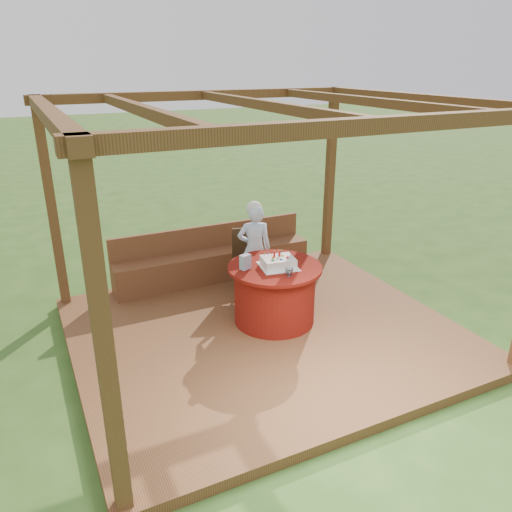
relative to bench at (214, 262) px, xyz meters
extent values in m
plane|color=#2E531B|center=(0.00, -1.72, -0.38)|extent=(60.00, 60.00, 0.00)
cube|color=brown|center=(0.00, -1.72, -0.32)|extent=(4.50, 4.00, 0.12)
cube|color=brown|center=(-2.13, -3.60, 1.03)|extent=(0.12, 0.12, 2.60)
cube|color=brown|center=(-2.13, 0.16, 1.03)|extent=(0.12, 0.12, 2.60)
cube|color=brown|center=(2.13, 0.16, 1.03)|extent=(0.12, 0.12, 2.60)
cube|color=brown|center=(0.00, -3.60, 2.40)|extent=(4.50, 0.14, 0.12)
cube|color=brown|center=(0.00, 0.16, 2.40)|extent=(4.50, 0.14, 0.12)
cube|color=brown|center=(-2.13, -1.72, 2.40)|extent=(0.14, 4.00, 0.12)
cube|color=brown|center=(2.13, -1.72, 2.40)|extent=(0.14, 4.00, 0.12)
cube|color=brown|center=(-1.30, -1.72, 2.40)|extent=(0.10, 3.70, 0.10)
cube|color=brown|center=(0.00, -1.72, 2.40)|extent=(0.10, 3.70, 0.10)
cube|color=brown|center=(1.30, -1.72, 2.40)|extent=(0.10, 3.70, 0.10)
cube|color=brown|center=(0.00, -0.02, -0.04)|extent=(3.00, 0.42, 0.45)
cube|color=brown|center=(0.00, 0.16, 0.36)|extent=(3.00, 0.06, 0.35)
cylinder|color=maroon|center=(0.21, -1.57, 0.09)|extent=(1.01, 1.01, 0.71)
cylinder|color=maroon|center=(0.21, -1.57, 0.47)|extent=(1.16, 1.16, 0.04)
cube|color=#382312|center=(0.29, -0.64, 0.17)|extent=(0.55, 0.55, 0.05)
cylinder|color=#382312|center=(0.07, -0.74, -0.05)|extent=(0.04, 0.04, 0.44)
cylinder|color=#382312|center=(0.40, -0.86, -0.05)|extent=(0.04, 0.04, 0.44)
cylinder|color=#382312|center=(0.18, -0.41, -0.05)|extent=(0.04, 0.04, 0.44)
cylinder|color=#382312|center=(0.51, -0.53, -0.05)|extent=(0.04, 0.04, 0.44)
cube|color=#382312|center=(0.35, -0.45, 0.40)|extent=(0.42, 0.18, 0.45)
imported|color=#ABD3FF|center=(0.35, -0.70, 0.38)|extent=(0.54, 0.44, 1.30)
sphere|color=white|center=(0.35, -0.70, 0.97)|extent=(0.21, 0.21, 0.21)
cube|color=white|center=(0.23, -1.61, 0.49)|extent=(0.50, 0.50, 0.01)
cube|color=white|center=(0.23, -1.61, 0.55)|extent=(0.43, 0.37, 0.11)
cylinder|color=red|center=(0.20, -1.57, 0.64)|extent=(0.03, 0.03, 0.08)
cylinder|color=red|center=(0.27, -1.57, 0.64)|extent=(0.03, 0.03, 0.08)
sphere|color=green|center=(0.13, -1.67, 0.61)|extent=(0.04, 0.04, 0.04)
sphere|color=blue|center=(0.23, -1.68, 0.61)|extent=(0.04, 0.04, 0.04)
sphere|color=red|center=(0.33, -1.66, 0.61)|extent=(0.04, 0.04, 0.04)
sphere|color=orange|center=(0.17, -1.59, 0.61)|extent=(0.04, 0.04, 0.04)
sphere|color=yellow|center=(0.30, -1.58, 0.61)|extent=(0.04, 0.04, 0.04)
cube|color=#C881B0|center=(-0.16, -1.50, 0.58)|extent=(0.15, 0.12, 0.18)
imported|color=white|center=(0.21, -1.91, 0.53)|extent=(0.13, 0.13, 0.09)
camera|label=1|loc=(-2.46, -6.55, 2.83)|focal=35.00mm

